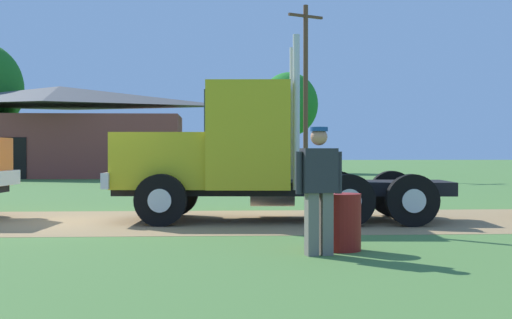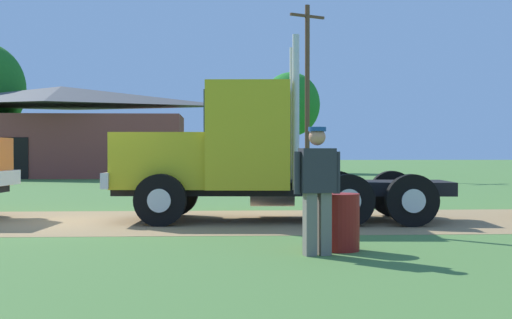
{
  "view_description": "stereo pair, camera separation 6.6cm",
  "coord_description": "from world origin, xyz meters",
  "px_view_note": "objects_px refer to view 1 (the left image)",
  "views": [
    {
      "loc": [
        2.47,
        -15.09,
        1.49
      ],
      "look_at": [
        3.42,
        1.39,
        1.29
      ],
      "focal_mm": 50.16,
      "sensor_mm": 36.0,
      "label": 1
    },
    {
      "loc": [
        2.53,
        -15.1,
        1.49
      ],
      "look_at": [
        3.42,
        1.39,
        1.29
      ],
      "focal_mm": 50.16,
      "sensor_mm": 36.0,
      "label": 2
    }
  ],
  "objects_px": {
    "truck_foreground_white": "(239,158)",
    "steel_barrel": "(340,222)",
    "utility_pole_near": "(306,87)",
    "shed_building": "(59,133)",
    "visitor_standing_near": "(319,184)"
  },
  "relations": [
    {
      "from": "steel_barrel",
      "to": "utility_pole_near",
      "type": "xyz_separation_m",
      "value": [
        3.06,
        28.01,
        4.53
      ]
    },
    {
      "from": "steel_barrel",
      "to": "shed_building",
      "type": "height_order",
      "value": "shed_building"
    },
    {
      "from": "truck_foreground_white",
      "to": "utility_pole_near",
      "type": "relative_size",
      "value": 0.77
    },
    {
      "from": "utility_pole_near",
      "to": "shed_building",
      "type": "bearing_deg",
      "value": 170.73
    },
    {
      "from": "truck_foreground_white",
      "to": "steel_barrel",
      "type": "distance_m",
      "value": 4.93
    },
    {
      "from": "truck_foreground_white",
      "to": "visitor_standing_near",
      "type": "bearing_deg",
      "value": -79.41
    },
    {
      "from": "truck_foreground_white",
      "to": "visitor_standing_near",
      "type": "relative_size",
      "value": 3.98
    },
    {
      "from": "steel_barrel",
      "to": "utility_pole_near",
      "type": "height_order",
      "value": "utility_pole_near"
    },
    {
      "from": "visitor_standing_near",
      "to": "shed_building",
      "type": "distance_m",
      "value": 32.41
    },
    {
      "from": "shed_building",
      "to": "utility_pole_near",
      "type": "xyz_separation_m",
      "value": [
        13.67,
        -2.23,
        2.49
      ]
    },
    {
      "from": "visitor_standing_near",
      "to": "steel_barrel",
      "type": "xyz_separation_m",
      "value": [
        0.39,
        0.48,
        -0.6
      ]
    },
    {
      "from": "utility_pole_near",
      "to": "visitor_standing_near",
      "type": "bearing_deg",
      "value": -96.91
    },
    {
      "from": "truck_foreground_white",
      "to": "utility_pole_near",
      "type": "xyz_separation_m",
      "value": [
        4.41,
        23.36,
        3.62
      ]
    },
    {
      "from": "truck_foreground_white",
      "to": "shed_building",
      "type": "height_order",
      "value": "shed_building"
    },
    {
      "from": "steel_barrel",
      "to": "shed_building",
      "type": "xyz_separation_m",
      "value": [
        -10.61,
        30.24,
        2.04
      ]
    }
  ]
}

